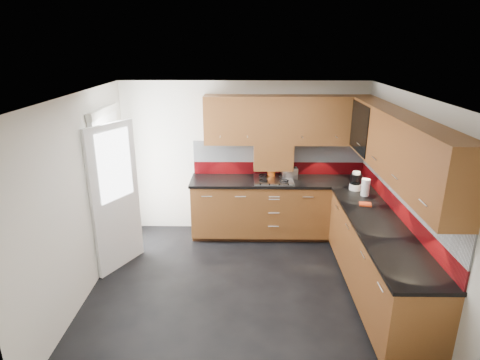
{
  "coord_description": "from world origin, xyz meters",
  "views": [
    {
      "loc": [
        0.03,
        -4.32,
        2.94
      ],
      "look_at": [
        -0.05,
        0.65,
        1.23
      ],
      "focal_mm": 30.0,
      "sensor_mm": 36.0,
      "label": 1
    }
  ],
  "objects_px": {
    "gas_hob": "(273,179)",
    "toaster": "(289,173)",
    "food_processor": "(356,181)",
    "utensil_pot": "(271,171)"
  },
  "relations": [
    {
      "from": "gas_hob",
      "to": "toaster",
      "type": "height_order",
      "value": "toaster"
    },
    {
      "from": "toaster",
      "to": "food_processor",
      "type": "bearing_deg",
      "value": -28.29
    },
    {
      "from": "utensil_pot",
      "to": "food_processor",
      "type": "xyz_separation_m",
      "value": [
        1.17,
        -0.56,
        0.03
      ]
    },
    {
      "from": "gas_hob",
      "to": "utensil_pot",
      "type": "xyz_separation_m",
      "value": [
        -0.02,
        0.17,
        0.08
      ]
    },
    {
      "from": "toaster",
      "to": "gas_hob",
      "type": "bearing_deg",
      "value": -159.61
    },
    {
      "from": "gas_hob",
      "to": "food_processor",
      "type": "height_order",
      "value": "food_processor"
    },
    {
      "from": "gas_hob",
      "to": "utensil_pot",
      "type": "bearing_deg",
      "value": 98.05
    },
    {
      "from": "gas_hob",
      "to": "utensil_pot",
      "type": "distance_m",
      "value": 0.19
    },
    {
      "from": "food_processor",
      "to": "utensil_pot",
      "type": "bearing_deg",
      "value": 154.42
    },
    {
      "from": "utensil_pot",
      "to": "food_processor",
      "type": "height_order",
      "value": "utensil_pot"
    }
  ]
}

